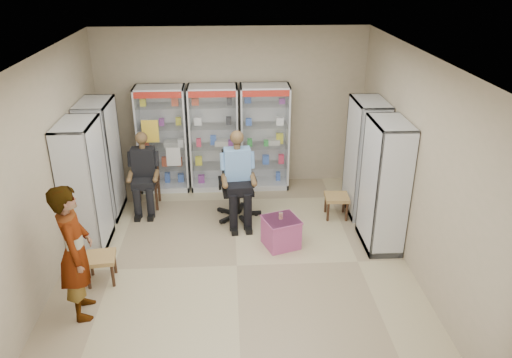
{
  "coord_description": "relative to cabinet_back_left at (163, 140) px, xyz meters",
  "views": [
    {
      "loc": [
        -0.07,
        -6.12,
        4.16
      ],
      "look_at": [
        0.32,
        0.7,
        1.07
      ],
      "focal_mm": 35.0,
      "sensor_mm": 36.0,
      "label": 1
    }
  ],
  "objects": [
    {
      "name": "floor",
      "position": [
        1.3,
        -2.73,
        -1.0
      ],
      "size": [
        6.0,
        6.0,
        0.0
      ],
      "primitive_type": "plane",
      "color": "tan",
      "rests_on": "ground"
    },
    {
      "name": "room_shell",
      "position": [
        1.3,
        -2.73,
        0.97
      ],
      "size": [
        5.02,
        6.02,
        3.01
      ],
      "color": "tan",
      "rests_on": "ground"
    },
    {
      "name": "cabinet_back_left",
      "position": [
        0.0,
        0.0,
        0.0
      ],
      "size": [
        0.9,
        0.5,
        2.0
      ],
      "primitive_type": "cube",
      "color": "#AFB3B7",
      "rests_on": "floor"
    },
    {
      "name": "cabinet_back_mid",
      "position": [
        0.95,
        0.0,
        0.0
      ],
      "size": [
        0.9,
        0.5,
        2.0
      ],
      "primitive_type": "cube",
      "color": "#B7B9BF",
      "rests_on": "floor"
    },
    {
      "name": "cabinet_back_right",
      "position": [
        1.9,
        0.0,
        0.0
      ],
      "size": [
        0.9,
        0.5,
        2.0
      ],
      "primitive_type": "cube",
      "color": "#A5A8AC",
      "rests_on": "floor"
    },
    {
      "name": "cabinet_right_far",
      "position": [
        3.53,
        -1.13,
        0.0
      ],
      "size": [
        0.9,
        0.5,
        2.0
      ],
      "primitive_type": "cube",
      "rotation": [
        0.0,
        0.0,
        1.57
      ],
      "color": "#A1A3A8",
      "rests_on": "floor"
    },
    {
      "name": "cabinet_right_near",
      "position": [
        3.53,
        -2.23,
        0.0
      ],
      "size": [
        0.9,
        0.5,
        2.0
      ],
      "primitive_type": "cube",
      "rotation": [
        0.0,
        0.0,
        1.57
      ],
      "color": "#9FA0A6",
      "rests_on": "floor"
    },
    {
      "name": "cabinet_left_far",
      "position": [
        -0.93,
        -0.93,
        0.0
      ],
      "size": [
        0.9,
        0.5,
        2.0
      ],
      "primitive_type": "cube",
      "rotation": [
        0.0,
        0.0,
        -1.57
      ],
      "color": "#A9ABB0",
      "rests_on": "floor"
    },
    {
      "name": "cabinet_left_near",
      "position": [
        -0.93,
        -2.03,
        0.0
      ],
      "size": [
        0.9,
        0.5,
        2.0
      ],
      "primitive_type": "cube",
      "rotation": [
        0.0,
        0.0,
        -1.57
      ],
      "color": "#A0A4A7",
      "rests_on": "floor"
    },
    {
      "name": "wooden_chair",
      "position": [
        -0.25,
        -0.73,
        -0.53
      ],
      "size": [
        0.42,
        0.42,
        0.94
      ],
      "primitive_type": "cube",
      "color": "#322213",
      "rests_on": "floor"
    },
    {
      "name": "seated_customer",
      "position": [
        -0.25,
        -0.78,
        -0.33
      ],
      "size": [
        0.44,
        0.6,
        1.34
      ],
      "primitive_type": null,
      "color": "black",
      "rests_on": "floor"
    },
    {
      "name": "office_chair",
      "position": [
        1.35,
        -1.24,
        -0.41
      ],
      "size": [
        0.69,
        0.69,
        1.17
      ],
      "primitive_type": "cube",
      "rotation": [
        0.0,
        0.0,
        0.09
      ],
      "color": "black",
      "rests_on": "floor"
    },
    {
      "name": "seated_shopkeeper",
      "position": [
        1.35,
        -1.29,
        -0.26
      ],
      "size": [
        0.55,
        0.72,
        1.49
      ],
      "primitive_type": null,
      "rotation": [
        0.0,
        0.0,
        0.09
      ],
      "color": "#6386C5",
      "rests_on": "floor"
    },
    {
      "name": "pink_trunk",
      "position": [
        2.0,
        -2.21,
        -0.77
      ],
      "size": [
        0.61,
        0.6,
        0.47
      ],
      "primitive_type": "cube",
      "rotation": [
        0.0,
        0.0,
        0.33
      ],
      "color": "#C44E8D",
      "rests_on": "floor"
    },
    {
      "name": "tea_glass",
      "position": [
        1.99,
        -2.2,
        -0.48
      ],
      "size": [
        0.07,
        0.07,
        0.1
      ],
      "primitive_type": "cylinder",
      "color": "#511B06",
      "rests_on": "pink_trunk"
    },
    {
      "name": "woven_stool_a",
      "position": [
        3.04,
        -1.32,
        -0.8
      ],
      "size": [
        0.42,
        0.42,
        0.4
      ],
      "primitive_type": "cube",
      "rotation": [
        0.0,
        0.0,
        -0.06
      ],
      "color": "#AA6E47",
      "rests_on": "floor"
    },
    {
      "name": "woven_stool_b",
      "position": [
        -0.57,
        -2.98,
        -0.8
      ],
      "size": [
        0.44,
        0.44,
        0.4
      ],
      "primitive_type": "cube",
      "rotation": [
        0.0,
        0.0,
        0.12
      ],
      "color": "#9F8843",
      "rests_on": "floor"
    },
    {
      "name": "standing_man",
      "position": [
        -0.65,
        -3.64,
        -0.12
      ],
      "size": [
        0.55,
        0.72,
        1.77
      ],
      "primitive_type": "imported",
      "rotation": [
        0.0,
        0.0,
        1.78
      ],
      "color": "gray",
      "rests_on": "floor"
    }
  ]
}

